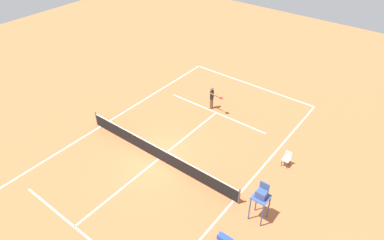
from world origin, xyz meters
TOP-DOWN VIEW (x-y plane):
  - ground_plane at (0.00, 0.00)m, footprint 60.00×60.00m
  - court_lines at (0.00, 0.00)m, footprint 11.01×23.07m
  - tennis_net at (0.00, 0.00)m, footprint 11.61×0.10m
  - player_serving at (0.58, -6.56)m, footprint 1.29×0.66m
  - tennis_ball at (1.87, -4.73)m, footprint 0.07×0.07m
  - umpire_chair at (-7.03, 0.20)m, footprint 0.80×0.80m
  - courtside_chair_mid at (-6.46, -4.32)m, footprint 0.44×0.46m
  - equipment_bag at (-6.44, 2.38)m, footprint 0.76×0.32m

SIDE VIEW (x-z plane):
  - ground_plane at x=0.00m, z-range 0.00..0.00m
  - court_lines at x=0.00m, z-range 0.00..0.01m
  - tennis_ball at x=1.87m, z-range 0.00..0.07m
  - equipment_bag at x=-6.44m, z-range 0.00..0.30m
  - tennis_net at x=0.00m, z-range -0.04..1.03m
  - courtside_chair_mid at x=-6.46m, z-range 0.06..1.01m
  - player_serving at x=0.58m, z-range 0.18..1.97m
  - umpire_chair at x=-7.03m, z-range 0.40..2.81m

